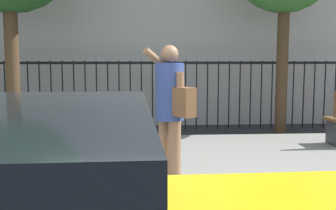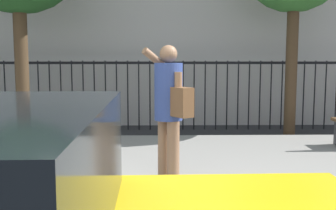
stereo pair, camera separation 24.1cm
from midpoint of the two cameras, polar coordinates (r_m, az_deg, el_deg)
sidewalk at (r=5.77m, az=-1.00°, el=-9.16°), size 28.00×4.40×0.15m
iron_fence at (r=9.28m, az=-1.05°, el=2.72°), size 12.03×0.04×1.60m
pedestrian_on_phone at (r=4.83m, az=1.68°, el=0.25°), size 0.62×0.71×1.65m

